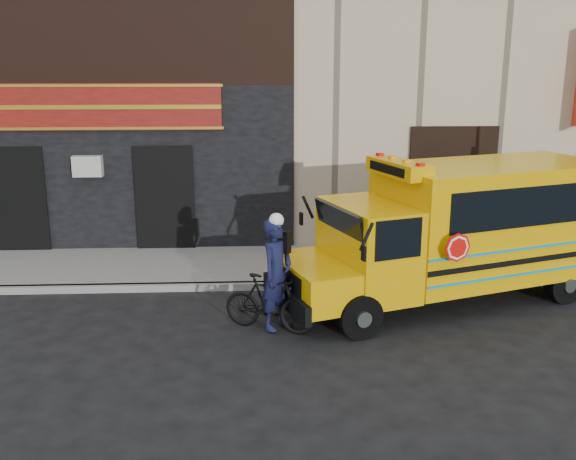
# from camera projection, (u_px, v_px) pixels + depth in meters

# --- Properties ---
(ground) EXTENTS (120.00, 120.00, 0.00)m
(ground) POSITION_uv_depth(u_px,v_px,m) (312.00, 339.00, 11.17)
(ground) COLOR black
(ground) RESTS_ON ground
(curb) EXTENTS (40.00, 0.20, 0.15)m
(curb) POSITION_uv_depth(u_px,v_px,m) (301.00, 285.00, 13.66)
(curb) COLOR gray
(curb) RESTS_ON ground
(sidewalk) EXTENTS (40.00, 3.00, 0.15)m
(sidewalk) POSITION_uv_depth(u_px,v_px,m) (297.00, 264.00, 15.11)
(sidewalk) COLOR slate
(sidewalk) RESTS_ON ground
(building) EXTENTS (20.00, 10.70, 12.00)m
(building) POSITION_uv_depth(u_px,v_px,m) (283.00, 14.00, 19.73)
(building) COLOR tan
(building) RESTS_ON sidewalk
(school_bus) EXTENTS (7.22, 4.27, 2.92)m
(school_bus) POSITION_uv_depth(u_px,v_px,m) (465.00, 227.00, 12.72)
(school_bus) COLOR black
(school_bus) RESTS_ON ground
(bicycle) EXTENTS (1.77, 1.16, 1.04)m
(bicycle) POSITION_uv_depth(u_px,v_px,m) (269.00, 303.00, 11.41)
(bicycle) COLOR black
(bicycle) RESTS_ON ground
(cyclist) EXTENTS (0.81, 0.87, 2.00)m
(cyclist) POSITION_uv_depth(u_px,v_px,m) (277.00, 277.00, 11.31)
(cyclist) COLOR black
(cyclist) RESTS_ON ground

